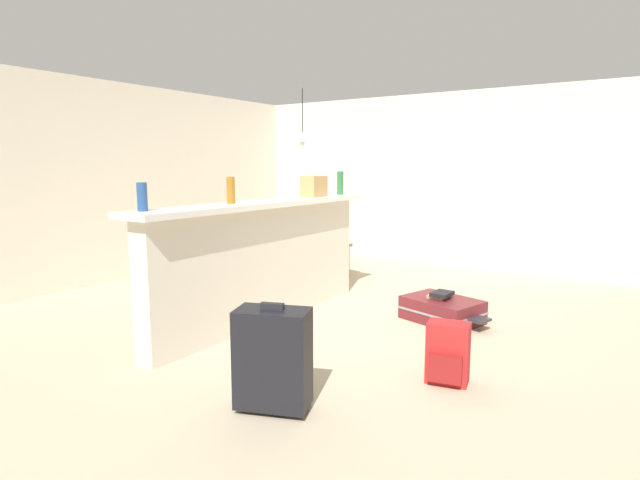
{
  "coord_description": "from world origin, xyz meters",
  "views": [
    {
      "loc": [
        -4.26,
        -2.77,
        1.48
      ],
      "look_at": [
        0.0,
        0.07,
        0.73
      ],
      "focal_mm": 29.01,
      "sensor_mm": 36.0,
      "label": 1
    }
  ],
  "objects_px": {
    "dining_chair_far_side": "(274,231)",
    "suitcase_flat_maroon": "(442,310)",
    "bottle_white": "(290,185)",
    "dining_chair_near_partition": "(327,238)",
    "bottle_green": "(340,183)",
    "suitcase_upright_black": "(273,358)",
    "backpack_red": "(448,354)",
    "pendant_lamp": "(303,137)",
    "dining_table": "(298,225)",
    "bottle_amber": "(231,190)",
    "book_stack": "(441,295)",
    "bottle_blue": "(142,197)",
    "grocery_bag": "(314,186)"
  },
  "relations": [
    {
      "from": "bottle_amber",
      "to": "bottle_green",
      "type": "relative_size",
      "value": 0.88
    },
    {
      "from": "dining_table",
      "to": "backpack_red",
      "type": "relative_size",
      "value": 2.62
    },
    {
      "from": "bottle_white",
      "to": "grocery_bag",
      "type": "relative_size",
      "value": 1.0
    },
    {
      "from": "bottle_blue",
      "to": "bottle_white",
      "type": "bearing_deg",
      "value": -1.01
    },
    {
      "from": "bottle_green",
      "to": "grocery_bag",
      "type": "relative_size",
      "value": 1.01
    },
    {
      "from": "bottle_amber",
      "to": "book_stack",
      "type": "xyz_separation_m",
      "value": [
        1.31,
        -1.44,
        -1.01
      ]
    },
    {
      "from": "bottle_blue",
      "to": "dining_chair_far_side",
      "type": "relative_size",
      "value": 0.22
    },
    {
      "from": "suitcase_upright_black",
      "to": "grocery_bag",
      "type": "bearing_deg",
      "value": 28.68
    },
    {
      "from": "suitcase_flat_maroon",
      "to": "book_stack",
      "type": "xyz_separation_m",
      "value": [
        0.01,
        0.02,
        0.14
      ]
    },
    {
      "from": "suitcase_flat_maroon",
      "to": "dining_table",
      "type": "bearing_deg",
      "value": 65.6
    },
    {
      "from": "bottle_green",
      "to": "pendant_lamp",
      "type": "bearing_deg",
      "value": 52.73
    },
    {
      "from": "bottle_amber",
      "to": "dining_chair_near_partition",
      "type": "height_order",
      "value": "bottle_amber"
    },
    {
      "from": "bottle_blue",
      "to": "suitcase_flat_maroon",
      "type": "height_order",
      "value": "bottle_blue"
    },
    {
      "from": "dining_chair_far_side",
      "to": "suitcase_flat_maroon",
      "type": "xyz_separation_m",
      "value": [
        -1.22,
        -3.03,
        -0.41
      ]
    },
    {
      "from": "bottle_white",
      "to": "suitcase_flat_maroon",
      "type": "height_order",
      "value": "bottle_white"
    },
    {
      "from": "bottle_blue",
      "to": "suitcase_flat_maroon",
      "type": "xyz_separation_m",
      "value": [
        2.2,
        -1.49,
        -1.14
      ]
    },
    {
      "from": "bottle_amber",
      "to": "grocery_bag",
      "type": "distance_m",
      "value": 1.19
    },
    {
      "from": "suitcase_upright_black",
      "to": "bottle_white",
      "type": "bearing_deg",
      "value": 34.28
    },
    {
      "from": "dining_chair_far_side",
      "to": "suitcase_flat_maroon",
      "type": "height_order",
      "value": "dining_chair_far_side"
    },
    {
      "from": "bottle_green",
      "to": "suitcase_upright_black",
      "type": "distance_m",
      "value": 3.06
    },
    {
      "from": "dining_chair_far_side",
      "to": "book_stack",
      "type": "height_order",
      "value": "dining_chair_far_side"
    },
    {
      "from": "bottle_white",
      "to": "suitcase_flat_maroon",
      "type": "bearing_deg",
      "value": -72.55
    },
    {
      "from": "pendant_lamp",
      "to": "dining_table",
      "type": "bearing_deg",
      "value": 154.93
    },
    {
      "from": "bottle_green",
      "to": "book_stack",
      "type": "bearing_deg",
      "value": -104.86
    },
    {
      "from": "bottle_white",
      "to": "bottle_green",
      "type": "bearing_deg",
      "value": -6.27
    },
    {
      "from": "dining_table",
      "to": "book_stack",
      "type": "height_order",
      "value": "dining_table"
    },
    {
      "from": "bottle_blue",
      "to": "suitcase_upright_black",
      "type": "height_order",
      "value": "bottle_blue"
    },
    {
      "from": "bottle_green",
      "to": "backpack_red",
      "type": "xyz_separation_m",
      "value": [
        -1.69,
        -1.9,
        -1.07
      ]
    },
    {
      "from": "suitcase_flat_maroon",
      "to": "suitcase_upright_black",
      "type": "relative_size",
      "value": 1.33
    },
    {
      "from": "bottle_green",
      "to": "suitcase_upright_black",
      "type": "xyz_separation_m",
      "value": [
        -2.67,
        -1.17,
        -0.94
      ]
    },
    {
      "from": "dining_chair_far_side",
      "to": "suitcase_upright_black",
      "type": "distance_m",
      "value": 4.51
    },
    {
      "from": "bottle_amber",
      "to": "bottle_white",
      "type": "distance_m",
      "value": 0.84
    },
    {
      "from": "bottle_blue",
      "to": "pendant_lamp",
      "type": "xyz_separation_m",
      "value": [
        3.43,
        1.01,
        0.6
      ]
    },
    {
      "from": "dining_chair_near_partition",
      "to": "suitcase_upright_black",
      "type": "bearing_deg",
      "value": -151.9
    },
    {
      "from": "dining_chair_near_partition",
      "to": "suitcase_flat_maroon",
      "type": "relative_size",
      "value": 1.05
    },
    {
      "from": "bottle_blue",
      "to": "bottle_amber",
      "type": "height_order",
      "value": "bottle_amber"
    },
    {
      "from": "bottle_white",
      "to": "dining_chair_near_partition",
      "type": "xyz_separation_m",
      "value": [
        1.54,
        0.55,
        -0.76
      ]
    },
    {
      "from": "dining_chair_near_partition",
      "to": "dining_chair_far_side",
      "type": "xyz_separation_m",
      "value": [
        0.14,
        1.02,
        0.0
      ]
    },
    {
      "from": "dining_chair_far_side",
      "to": "pendant_lamp",
      "type": "distance_m",
      "value": 1.43
    },
    {
      "from": "bottle_blue",
      "to": "bottle_green",
      "type": "xyz_separation_m",
      "value": [
        2.56,
        -0.12,
        0.03
      ]
    },
    {
      "from": "book_stack",
      "to": "bottle_green",
      "type": "bearing_deg",
      "value": 75.14
    },
    {
      "from": "suitcase_upright_black",
      "to": "bottle_amber",
      "type": "bearing_deg",
      "value": 51.51
    },
    {
      "from": "bottle_blue",
      "to": "grocery_bag",
      "type": "relative_size",
      "value": 0.8
    },
    {
      "from": "bottle_amber",
      "to": "suitcase_upright_black",
      "type": "distance_m",
      "value": 1.86
    },
    {
      "from": "pendant_lamp",
      "to": "book_stack",
      "type": "distance_m",
      "value": 3.19
    },
    {
      "from": "grocery_bag",
      "to": "suitcase_upright_black",
      "type": "bearing_deg",
      "value": -151.32
    },
    {
      "from": "suitcase_flat_maroon",
      "to": "dining_chair_far_side",
      "type": "bearing_deg",
      "value": 68.08
    },
    {
      "from": "bottle_blue",
      "to": "bottle_green",
      "type": "distance_m",
      "value": 2.57
    },
    {
      "from": "bottle_white",
      "to": "bottle_amber",
      "type": "bearing_deg",
      "value": 179.86
    },
    {
      "from": "bottle_blue",
      "to": "backpack_red",
      "type": "distance_m",
      "value": 2.44
    }
  ]
}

